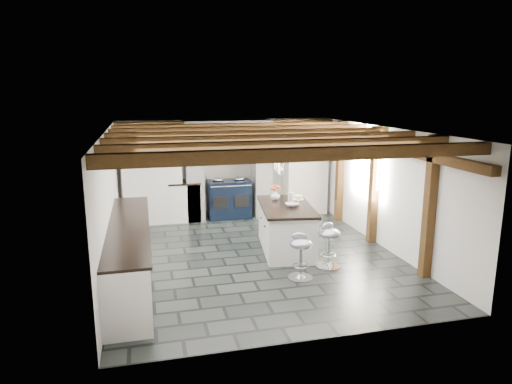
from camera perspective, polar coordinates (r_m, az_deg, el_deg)
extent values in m
plane|color=black|center=(8.45, 0.00, -7.91)|extent=(6.00, 6.00, 0.00)
plane|color=silver|center=(11.00, -3.78, 3.07)|extent=(5.00, 0.00, 5.00)
plane|color=silver|center=(7.91, -17.87, -1.23)|extent=(0.00, 6.00, 6.00)
plane|color=silver|center=(9.04, 15.57, 0.57)|extent=(0.00, 6.00, 6.00)
plane|color=white|center=(7.94, -0.01, 7.83)|extent=(6.00, 6.00, 0.00)
cube|color=white|center=(10.63, -7.72, 1.56)|extent=(0.40, 0.60, 1.90)
cube|color=white|center=(10.91, 0.66, 1.95)|extent=(0.40, 0.60, 1.90)
cube|color=brown|center=(10.60, -3.55, 7.29)|extent=(2.10, 0.65, 0.18)
cube|color=white|center=(10.59, -3.56, 8.13)|extent=(2.00, 0.60, 0.31)
cube|color=black|center=(10.28, -3.23, 7.47)|extent=(1.00, 0.03, 0.22)
cube|color=silver|center=(10.27, -3.21, 7.47)|extent=(0.90, 0.01, 0.14)
cube|color=white|center=(10.57, -12.85, 1.56)|extent=(1.30, 0.58, 2.00)
cube|color=white|center=(11.23, 6.10, 2.44)|extent=(1.00, 0.58, 2.00)
cube|color=white|center=(7.52, -15.49, -7.44)|extent=(0.60, 3.80, 0.88)
cube|color=black|center=(7.38, -15.70, -4.08)|extent=(0.64, 3.80, 0.04)
cube|color=white|center=(10.72, -8.97, -1.19)|extent=(0.70, 0.60, 0.88)
cube|color=black|center=(10.62, -9.05, 1.23)|extent=(0.74, 0.64, 0.04)
cube|color=brown|center=(8.87, 15.42, 5.61)|extent=(0.15, 5.80, 0.14)
plane|color=white|center=(9.48, 13.84, 3.66)|extent=(0.00, 0.90, 0.90)
cube|color=brown|center=(5.48, 6.58, 4.71)|extent=(5.00, 0.16, 0.16)
cube|color=brown|center=(6.29, 3.82, 5.76)|extent=(5.00, 0.16, 0.16)
cube|color=brown|center=(7.12, 1.69, 6.56)|extent=(5.00, 0.16, 0.16)
cube|color=brown|center=(7.95, -0.01, 7.19)|extent=(5.00, 0.16, 0.16)
cube|color=brown|center=(8.79, -1.38, 7.69)|extent=(5.00, 0.16, 0.16)
cube|color=brown|center=(9.64, -2.51, 8.10)|extent=(5.00, 0.16, 0.16)
cube|color=brown|center=(10.49, -3.47, 8.45)|extent=(5.00, 0.16, 0.16)
cube|color=brown|center=(7.68, 20.87, -1.86)|extent=(0.15, 0.15, 2.30)
cube|color=brown|center=(9.17, 14.53, 0.80)|extent=(0.15, 0.15, 2.30)
cube|color=brown|center=(10.58, 10.44, 2.51)|extent=(0.15, 0.15, 2.30)
cylinder|color=black|center=(8.05, 3.20, 5.23)|extent=(0.01, 0.01, 0.56)
cylinder|color=white|center=(8.10, 3.17, 2.92)|extent=(0.09, 0.09, 0.22)
cylinder|color=black|center=(8.35, 2.93, 5.49)|extent=(0.01, 0.01, 0.56)
cylinder|color=white|center=(8.40, 2.90, 3.26)|extent=(0.09, 0.09, 0.22)
cylinder|color=black|center=(8.65, 2.67, 5.74)|extent=(0.01, 0.01, 0.56)
cylinder|color=white|center=(8.70, 2.65, 3.58)|extent=(0.09, 0.09, 0.22)
cube|color=black|center=(10.83, -3.42, -0.86)|extent=(1.00, 0.60, 0.90)
ellipsoid|color=silver|center=(10.69, -4.77, 1.58)|extent=(0.28, 0.28, 0.11)
ellipsoid|color=silver|center=(10.78, -2.15, 1.70)|extent=(0.28, 0.28, 0.11)
cylinder|color=silver|center=(10.44, -3.13, 0.73)|extent=(0.95, 0.03, 0.03)
cube|color=black|center=(10.50, -4.46, -1.30)|extent=(0.35, 0.02, 0.30)
cube|color=black|center=(10.59, -1.79, -1.15)|extent=(0.35, 0.02, 0.30)
cube|color=white|center=(8.61, 3.75, -4.63)|extent=(1.08, 1.80, 0.83)
cube|color=black|center=(8.49, 3.79, -1.82)|extent=(1.17, 1.88, 0.05)
imported|color=white|center=(8.90, 2.42, -0.39)|extent=(0.20, 0.20, 0.18)
ellipsoid|color=#DC4B1F|center=(8.87, 2.43, 0.53)|extent=(0.19, 0.19, 0.11)
cylinder|color=white|center=(8.81, 4.36, -0.58)|extent=(0.11, 0.11, 0.17)
imported|color=white|center=(8.41, 4.53, -1.60)|extent=(0.28, 0.28, 0.06)
cylinder|color=white|center=(8.56, 5.30, -1.24)|extent=(0.05, 0.05, 0.09)
cylinder|color=white|center=(8.55, 5.31, -0.89)|extent=(0.21, 0.21, 0.01)
cylinder|color=beige|center=(8.54, 5.31, -0.63)|extent=(0.16, 0.16, 0.07)
cylinder|color=silver|center=(7.99, 8.99, -9.18)|extent=(0.42, 0.42, 0.03)
cone|color=silver|center=(7.98, 9.00, -8.89)|extent=(0.19, 0.19, 0.08)
cylinder|color=silver|center=(7.89, 9.06, -7.16)|extent=(0.05, 0.05, 0.52)
torus|color=silver|center=(7.92, 9.04, -7.75)|extent=(0.26, 0.26, 0.02)
ellipsoid|color=gray|center=(7.80, 9.13, -5.13)|extent=(0.48, 0.48, 0.17)
ellipsoid|color=gray|center=(7.84, 8.69, -4.30)|extent=(0.29, 0.19, 0.15)
cylinder|color=silver|center=(7.49, 5.56, -10.61)|extent=(0.40, 0.40, 0.03)
cone|color=silver|center=(7.47, 5.56, -10.32)|extent=(0.18, 0.18, 0.07)
cylinder|color=silver|center=(7.38, 5.60, -8.55)|extent=(0.05, 0.05, 0.50)
torus|color=silver|center=(7.41, 5.59, -9.14)|extent=(0.26, 0.26, 0.02)
ellipsoid|color=gray|center=(7.28, 5.65, -6.46)|extent=(0.45, 0.45, 0.16)
ellipsoid|color=gray|center=(7.34, 5.61, -5.55)|extent=(0.27, 0.17, 0.14)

